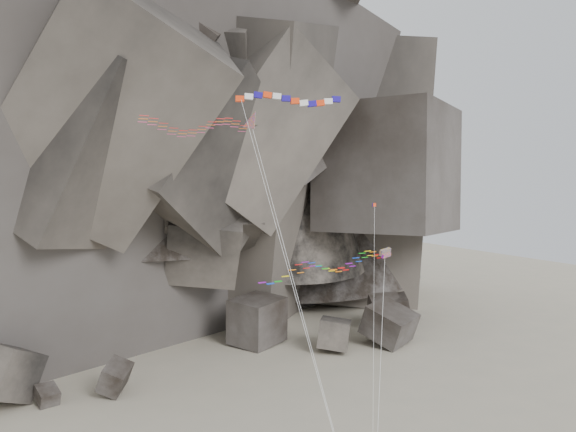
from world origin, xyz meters
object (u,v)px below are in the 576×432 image
delta_kite (193,125)px  banner_kite (290,103)px  parafoil_kite (322,266)px  pennant_kite (374,293)px

delta_kite → banner_kite: size_ratio=0.96×
parafoil_kite → delta_kite: bearing=143.5°
pennant_kite → parafoil_kite: bearing=108.0°
delta_kite → pennant_kite: 18.91m
banner_kite → delta_kite: bearing=-175.0°
parafoil_kite → pennant_kite: bearing=-60.4°
delta_kite → parafoil_kite: 14.82m
banner_kite → parafoil_kite: bearing=-20.8°
banner_kite → parafoil_kite: size_ratio=1.70×
delta_kite → pennant_kite: (11.99, -6.87, -12.91)m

